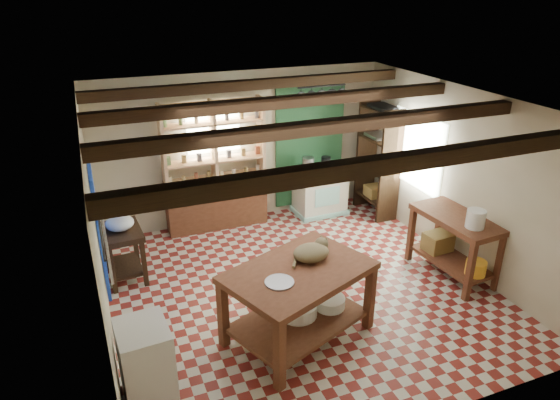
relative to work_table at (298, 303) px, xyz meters
name	(u,v)px	position (x,y,z in m)	size (l,w,h in m)	color
floor	(300,289)	(0.42, 0.89, -0.47)	(5.00, 5.00, 0.02)	maroon
ceiling	(304,103)	(0.42, 0.89, 2.14)	(5.00, 5.00, 0.02)	#48474D
wall_back	(243,148)	(0.42, 3.39, 0.84)	(5.00, 0.04, 2.60)	beige
wall_front	(419,315)	(0.42, -1.61, 0.84)	(5.00, 0.04, 2.60)	beige
wall_left	(97,237)	(-2.08, 0.89, 0.84)	(0.04, 5.00, 2.60)	beige
wall_right	(459,178)	(2.92, 0.89, 0.84)	(0.04, 5.00, 2.60)	beige
ceiling_beams	(303,113)	(0.42, 0.89, 2.02)	(5.00, 3.80, 0.15)	#301E11
blue_wall_patch	(98,220)	(-2.05, 1.79, 0.64)	(0.04, 1.40, 1.60)	#193EBF
green_wall_patch	(310,143)	(1.67, 3.36, 0.79)	(1.30, 0.04, 2.30)	#20512B
window_back	(213,128)	(-0.08, 3.37, 1.24)	(0.90, 0.02, 0.80)	white
window_right	(417,151)	(2.90, 1.89, 0.94)	(0.02, 1.30, 1.20)	white
utensil_rail	(103,248)	(-2.02, -0.31, 1.32)	(0.06, 0.90, 0.28)	black
pot_rack	(322,96)	(1.67, 2.94, 1.72)	(0.86, 0.12, 0.36)	black
shelving_unit	(215,166)	(-0.13, 3.20, 0.64)	(1.70, 0.34, 2.20)	#DDAC7F
tall_rack	(378,161)	(2.70, 2.69, 0.54)	(0.40, 0.86, 2.00)	#301E11
work_table	(298,303)	(0.00, 0.00, 0.00)	(1.63, 1.09, 0.92)	brown
stove	(320,191)	(1.75, 3.04, -0.03)	(0.88, 0.59, 0.86)	silver
prep_table	(124,254)	(-1.78, 2.08, -0.08)	(0.53, 0.76, 0.77)	#301E11
white_cabinet	(146,364)	(-1.80, -0.34, -0.02)	(0.49, 0.58, 0.88)	silver
right_counter	(453,246)	(2.60, 0.45, 0.00)	(0.65, 1.30, 0.93)	brown
cat	(311,253)	(0.21, 0.14, 0.56)	(0.43, 0.33, 0.20)	olive
steel_tray	(279,282)	(-0.31, -0.18, 0.47)	(0.32, 0.32, 0.02)	#94939A
basin_large	(298,309)	(0.03, 0.06, -0.14)	(0.46, 0.46, 0.16)	silver
basin_small	(330,302)	(0.46, 0.07, -0.15)	(0.38, 0.38, 0.13)	silver
kettle_left	(308,164)	(1.50, 3.04, 0.52)	(0.21, 0.21, 0.24)	#94939A
kettle_right	(326,162)	(1.85, 3.05, 0.50)	(0.16, 0.16, 0.21)	black
enamel_bowl	(120,223)	(-1.78, 2.08, 0.41)	(0.39, 0.39, 0.19)	silver
white_bucket	(476,219)	(2.58, 0.10, 0.59)	(0.25, 0.25, 0.25)	silver
wicker_basket	(438,242)	(2.58, 0.75, -0.08)	(0.38, 0.31, 0.27)	olive
yellow_tub	(476,268)	(2.63, 0.00, -0.11)	(0.28, 0.28, 0.20)	yellow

